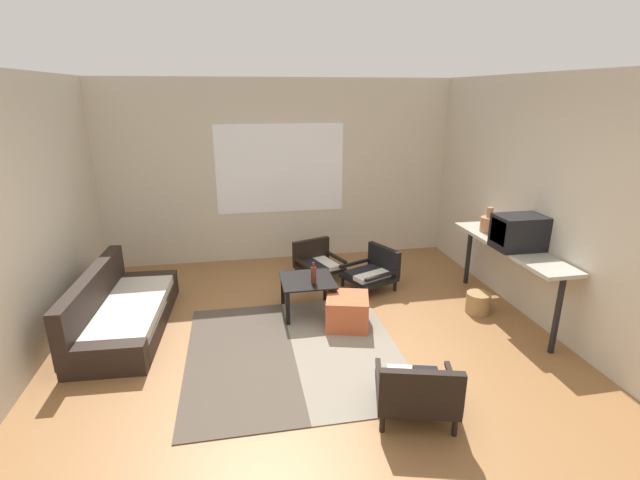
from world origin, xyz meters
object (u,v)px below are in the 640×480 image
object	(u,v)px
ottoman_orange	(347,311)
coffee_table	(307,285)
couch	(121,312)
console_shelf	(510,251)
crt_television	(520,232)
wicker_basket	(478,303)
glass_bottle	(314,275)
armchair_corner	(373,270)
armchair_striped_foreground	(417,391)
armchair_by_window	(317,261)
clay_vase	(489,223)

from	to	relation	value
ottoman_orange	coffee_table	bearing A→B (deg)	132.78
couch	coffee_table	xyz separation A→B (m)	(2.07, 0.03, 0.14)
console_shelf	crt_television	distance (m)	0.31
ottoman_orange	wicker_basket	xyz separation A→B (m)	(1.60, 0.04, -0.06)
ottoman_orange	glass_bottle	distance (m)	0.56
armchair_corner	coffee_table	bearing A→B (deg)	-150.36
couch	wicker_basket	world-z (taller)	couch
couch	glass_bottle	bearing A→B (deg)	-2.49
ottoman_orange	console_shelf	bearing A→B (deg)	-0.46
ottoman_orange	glass_bottle	bearing A→B (deg)	138.16
couch	armchair_striped_foreground	distance (m)	3.28
coffee_table	glass_bottle	xyz separation A→B (m)	(0.05, -0.12, 0.18)
armchair_by_window	armchair_corner	distance (m)	0.85
armchair_corner	console_shelf	xyz separation A→B (m)	(1.30, -0.98, 0.53)
armchair_by_window	clay_vase	xyz separation A→B (m)	(1.97, -1.01, 0.74)
couch	ottoman_orange	bearing A→B (deg)	-8.94
coffee_table	armchair_corner	xyz separation A→B (m)	(0.97, 0.55, -0.10)
armchair_by_window	console_shelf	xyz separation A→B (m)	(1.97, -1.51, 0.55)
armchair_striped_foreground	armchair_corner	distance (m)	2.57
armchair_corner	crt_television	bearing A→B (deg)	-41.00
coffee_table	glass_bottle	world-z (taller)	glass_bottle
couch	clay_vase	xyz separation A→B (m)	(4.35, 0.10, 0.76)
armchair_by_window	console_shelf	bearing A→B (deg)	-37.47
armchair_by_window	clay_vase	world-z (taller)	clay_vase
coffee_table	console_shelf	xyz separation A→B (m)	(2.27, -0.43, 0.42)
ottoman_orange	wicker_basket	world-z (taller)	ottoman_orange
glass_bottle	console_shelf	bearing A→B (deg)	-7.92
armchair_corner	ottoman_orange	world-z (taller)	armchair_corner
armchair_by_window	wicker_basket	bearing A→B (deg)	-40.84
crt_television	wicker_basket	bearing A→B (deg)	144.94
couch	clay_vase	distance (m)	4.41
armchair_corner	couch	bearing A→B (deg)	-169.21
armchair_striped_foreground	armchair_by_window	bearing A→B (deg)	94.71
armchair_striped_foreground	console_shelf	world-z (taller)	console_shelf
coffee_table	console_shelf	distance (m)	2.35
console_shelf	clay_vase	bearing A→B (deg)	90.00
glass_bottle	wicker_basket	distance (m)	1.99
armchair_corner	ottoman_orange	xyz separation A→B (m)	(-0.59, -0.97, -0.06)
coffee_table	clay_vase	xyz separation A→B (m)	(2.27, 0.07, 0.61)
armchair_by_window	crt_television	size ratio (longest dim) A/B	1.31
armchair_by_window	glass_bottle	world-z (taller)	glass_bottle
ottoman_orange	glass_bottle	world-z (taller)	glass_bottle
armchair_by_window	crt_television	distance (m)	2.69
armchair_striped_foreground	ottoman_orange	distance (m)	1.58
crt_television	glass_bottle	bearing A→B (deg)	168.46
armchair_striped_foreground	armchair_corner	bearing A→B (deg)	80.70
glass_bottle	coffee_table	bearing A→B (deg)	114.29
armchair_by_window	ottoman_orange	size ratio (longest dim) A/B	1.57
couch	glass_bottle	size ratio (longest dim) A/B	7.68
armchair_by_window	clay_vase	bearing A→B (deg)	-27.17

